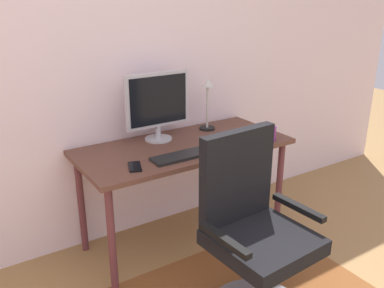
# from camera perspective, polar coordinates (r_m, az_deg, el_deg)

# --- Properties ---
(wall_back) EXTENTS (6.00, 0.10, 2.60)m
(wall_back) POSITION_cam_1_polar(r_m,az_deg,el_deg) (2.67, -15.65, 12.24)
(wall_back) COLOR silver
(wall_back) RESTS_ON ground
(desk) EXTENTS (1.38, 0.63, 0.71)m
(desk) POSITION_cam_1_polar(r_m,az_deg,el_deg) (2.71, -1.09, -1.54)
(desk) COLOR brown
(desk) RESTS_ON ground
(monitor) EXTENTS (0.44, 0.18, 0.45)m
(monitor) POSITION_cam_1_polar(r_m,az_deg,el_deg) (2.71, -4.76, 5.67)
(monitor) COLOR #B2B2B7
(monitor) RESTS_ON desk
(keyboard) EXTENTS (0.43, 0.13, 0.02)m
(keyboard) POSITION_cam_1_polar(r_m,az_deg,el_deg) (2.49, -0.88, -1.51)
(keyboard) COLOR black
(keyboard) RESTS_ON desk
(computer_mouse) EXTENTS (0.06, 0.10, 0.03)m
(computer_mouse) POSITION_cam_1_polar(r_m,az_deg,el_deg) (2.70, 4.81, 0.34)
(computer_mouse) COLOR white
(computer_mouse) RESTS_ON desk
(coffee_cup) EXTENTS (0.08, 0.08, 0.09)m
(coffee_cup) POSITION_cam_1_polar(r_m,az_deg,el_deg) (2.80, 10.61, 1.45)
(coffee_cup) COLOR #7B2A80
(coffee_cup) RESTS_ON desk
(cell_phone) EXTENTS (0.11, 0.15, 0.01)m
(cell_phone) POSITION_cam_1_polar(r_m,az_deg,el_deg) (2.36, -7.85, -3.10)
(cell_phone) COLOR black
(cell_phone) RESTS_ON desk
(desk_lamp) EXTENTS (0.11, 0.11, 0.37)m
(desk_lamp) POSITION_cam_1_polar(r_m,az_deg,el_deg) (2.92, 2.14, 6.37)
(desk_lamp) COLOR black
(desk_lamp) RESTS_ON desk
(office_chair) EXTENTS (0.56, 0.54, 1.00)m
(office_chair) POSITION_cam_1_polar(r_m,az_deg,el_deg) (2.20, 8.48, -13.97)
(office_chair) COLOR slate
(office_chair) RESTS_ON ground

